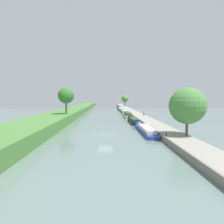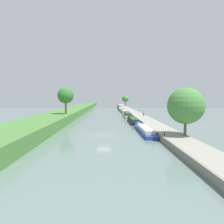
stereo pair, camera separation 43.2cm
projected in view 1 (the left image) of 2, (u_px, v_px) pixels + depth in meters
ground_plane at (105, 135)px, 33.67m from camera, size 160.00×160.00×0.00m
left_grassy_bank at (29, 129)px, 33.25m from camera, size 8.49×260.00×2.03m
right_towpath at (166, 132)px, 33.92m from camera, size 3.79×260.00×0.81m
stone_quay at (154, 132)px, 33.86m from camera, size 0.25×260.00×0.86m
narrowboat_blue at (145, 130)px, 36.02m from camera, size 1.84×13.70×1.75m
narrowboat_black at (133, 120)px, 50.11m from camera, size 2.00×11.76×1.90m
narrowboat_cream at (127, 115)px, 64.35m from camera, size 1.98×15.22×2.15m
narrowboat_green at (124, 112)px, 79.95m from camera, size 1.85×15.21×1.76m
narrowboat_teal at (120, 109)px, 96.02m from camera, size 2.05×14.15×1.95m
narrowboat_maroon at (119, 108)px, 111.77m from camera, size 1.95×15.84×1.85m
tree_rightbank_near at (187, 106)px, 28.49m from camera, size 5.24×5.24×6.93m
tree_rightbank_midnear at (125, 99)px, 121.07m from camera, size 4.12×4.12×6.70m
tree_leftbank_downstream at (66, 96)px, 50.40m from camera, size 4.07×4.07×6.77m
person_walking at (144, 113)px, 58.82m from camera, size 0.34×0.34×1.66m
mooring_bollard_near at (166, 134)px, 28.55m from camera, size 0.16×0.16×0.45m
mooring_bollard_far at (121, 106)px, 119.11m from camera, size 0.16×0.16×0.45m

